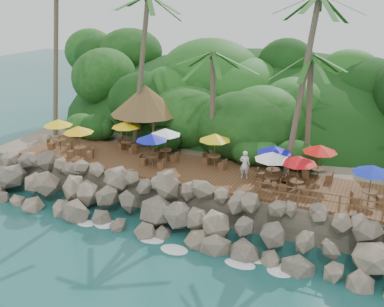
% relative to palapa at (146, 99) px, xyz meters
% --- Properties ---
extents(ground, '(140.00, 140.00, 0.00)m').
position_rel_palapa_xyz_m(ground, '(5.52, -9.53, -5.79)').
color(ground, '#19514F').
rests_on(ground, ground).
extents(land_base, '(32.00, 25.20, 2.10)m').
position_rel_palapa_xyz_m(land_base, '(5.52, 6.47, -4.74)').
color(land_base, gray).
rests_on(land_base, ground).
extents(jungle_hill, '(44.80, 28.00, 15.40)m').
position_rel_palapa_xyz_m(jungle_hill, '(5.52, 13.97, -5.79)').
color(jungle_hill, '#143811').
rests_on(jungle_hill, ground).
extents(seawall, '(29.00, 4.00, 2.30)m').
position_rel_palapa_xyz_m(seawall, '(5.52, -7.53, -4.64)').
color(seawall, gray).
rests_on(seawall, ground).
extents(terrace, '(26.00, 5.00, 0.20)m').
position_rel_palapa_xyz_m(terrace, '(5.52, -3.53, -3.59)').
color(terrace, brown).
rests_on(terrace, land_base).
extents(jungle_foliage, '(44.00, 16.00, 12.00)m').
position_rel_palapa_xyz_m(jungle_foliage, '(5.52, 5.47, -5.79)').
color(jungle_foliage, '#143811').
rests_on(jungle_foliage, ground).
extents(foam_line, '(25.20, 0.80, 0.06)m').
position_rel_palapa_xyz_m(foam_line, '(5.52, -9.23, -5.76)').
color(foam_line, white).
rests_on(foam_line, ground).
extents(palms, '(35.15, 7.09, 13.77)m').
position_rel_palapa_xyz_m(palms, '(7.24, -0.66, 6.23)').
color(palms, brown).
rests_on(palms, ground).
extents(palapa, '(5.45, 5.45, 4.60)m').
position_rel_palapa_xyz_m(palapa, '(0.00, 0.00, 0.00)').
color(palapa, brown).
rests_on(palapa, ground).
extents(dining_clusters, '(24.00, 5.11, 2.34)m').
position_rel_palapa_xyz_m(dining_clusters, '(6.32, -3.55, -1.55)').
color(dining_clusters, brown).
rests_on(dining_clusters, terrace).
extents(railing, '(7.20, 0.10, 1.00)m').
position_rel_palapa_xyz_m(railing, '(14.23, -5.88, -2.89)').
color(railing, brown).
rests_on(railing, terrace).
extents(waiter, '(0.70, 0.49, 1.85)m').
position_rel_palapa_xyz_m(waiter, '(9.21, -3.57, -2.57)').
color(waiter, white).
rests_on(waiter, terrace).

